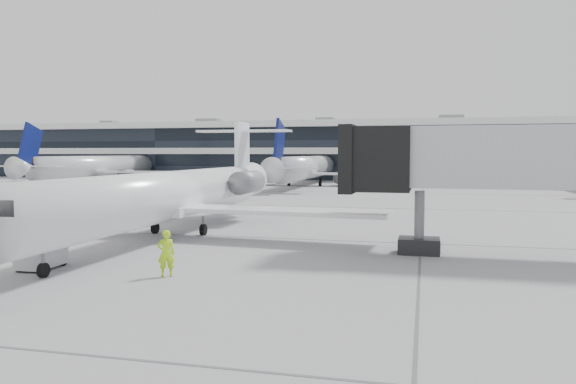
# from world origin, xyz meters

# --- Properties ---
(ground) EXTENTS (220.00, 220.00, 0.00)m
(ground) POSITION_xyz_m (0.00, 0.00, 0.00)
(ground) COLOR #959598
(ground) RESTS_ON ground
(terminal) EXTENTS (170.00, 22.00, 10.00)m
(terminal) POSITION_xyz_m (0.00, 82.00, 5.00)
(terminal) COLOR black
(terminal) RESTS_ON ground
(bg_jet_left) EXTENTS (32.00, 40.00, 9.60)m
(bg_jet_left) POSITION_xyz_m (-45.00, 55.00, 0.00)
(bg_jet_left) COLOR silver
(bg_jet_left) RESTS_ON ground
(bg_jet_center) EXTENTS (32.00, 40.00, 9.60)m
(bg_jet_center) POSITION_xyz_m (-8.00, 55.00, 0.00)
(bg_jet_center) COLOR silver
(bg_jet_center) RESTS_ON ground
(regional_jet) EXTENTS (26.61, 33.10, 7.66)m
(regional_jet) POSITION_xyz_m (-4.83, -1.13, 2.62)
(regional_jet) COLOR white
(regional_jet) RESTS_ON ground
(ramp_worker) EXTENTS (0.85, 0.78, 1.95)m
(ramp_worker) POSITION_xyz_m (-0.20, -11.15, 0.98)
(ramp_worker) COLOR #BDF91A
(ramp_worker) RESTS_ON ground
(baggage_tug) EXTENTS (1.32, 2.17, 1.36)m
(baggage_tug) POSITION_xyz_m (-6.29, -10.92, 0.61)
(baggage_tug) COLOR silver
(baggage_tug) RESTS_ON ground
(traffic_cone) EXTENTS (0.48, 0.48, 0.62)m
(traffic_cone) POSITION_xyz_m (-9.76, 11.38, 0.29)
(traffic_cone) COLOR orange
(traffic_cone) RESTS_ON ground
(far_tug) EXTENTS (1.34, 2.13, 1.31)m
(far_tug) POSITION_xyz_m (-14.99, 30.79, 0.59)
(far_tug) COLOR black
(far_tug) RESTS_ON ground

